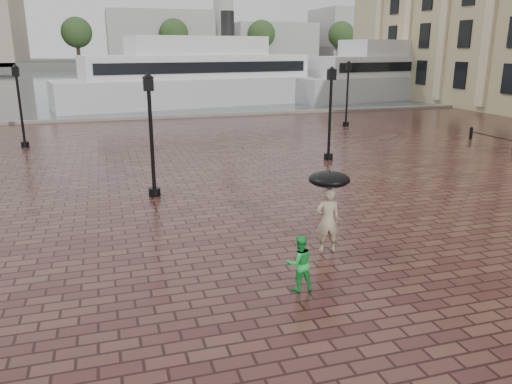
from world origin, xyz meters
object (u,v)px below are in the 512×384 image
(street_lamps, at_px, (224,108))
(ferry_far, at_px, (395,75))
(adult_pedestrian, at_px, (328,220))
(ferry_near, at_px, (198,77))
(child_pedestrian, at_px, (299,263))

(street_lamps, xyz_separation_m, ferry_far, (25.36, 24.25, 0.24))
(street_lamps, distance_m, adult_pedestrian, 14.36)
(ferry_near, bearing_deg, ferry_far, -7.74)
(adult_pedestrian, distance_m, child_pedestrian, 2.46)
(ferry_far, bearing_deg, child_pedestrian, -135.89)
(street_lamps, relative_size, child_pedestrian, 16.29)
(street_lamps, height_order, ferry_near, ferry_near)
(child_pedestrian, height_order, ferry_far, ferry_far)
(child_pedestrian, distance_m, ferry_far, 48.91)
(child_pedestrian, relative_size, ferry_far, 0.05)
(adult_pedestrian, bearing_deg, ferry_far, -115.17)
(adult_pedestrian, relative_size, ferry_near, 0.06)
(child_pedestrian, height_order, ferry_near, ferry_near)
(adult_pedestrian, bearing_deg, ferry_near, -86.57)
(adult_pedestrian, distance_m, ferry_near, 37.95)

